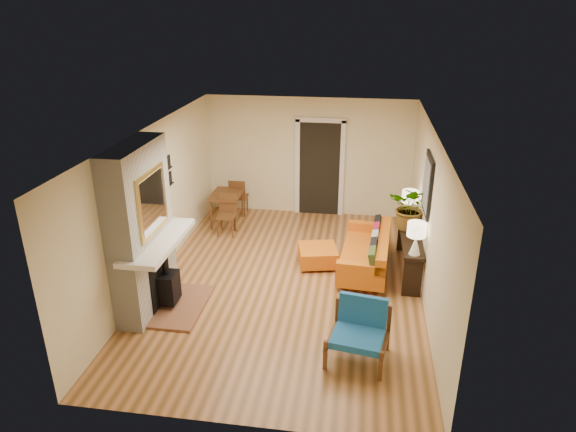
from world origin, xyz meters
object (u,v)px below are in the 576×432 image
blue_chair (360,327)px  console_table (410,242)px  dining_table (230,200)px  lamp_near (416,235)px  houseplant (411,207)px  lamp_far (410,201)px  ottoman (318,255)px  sofa (369,253)px

blue_chair → console_table: blue_chair is taller
blue_chair → dining_table: dining_table is taller
lamp_near → houseplant: houseplant is taller
blue_chair → houseplant: (0.80, 2.72, 0.70)m
dining_table → houseplant: size_ratio=1.88×
blue_chair → console_table: size_ratio=0.47×
lamp_far → houseplant: houseplant is taller
ottoman → lamp_near: lamp_near is taller
blue_chair → console_table: (0.81, 2.48, 0.15)m
sofa → lamp_far: lamp_far is taller
sofa → console_table: sofa is taller
sofa → dining_table: dining_table is taller
lamp_near → blue_chair: bearing=-115.2°
dining_table → lamp_near: size_ratio=2.84×
sofa → blue_chair: 2.48m
ottoman → lamp_far: 1.96m
dining_table → lamp_far: bearing=-14.1°
lamp_near → houseplant: bearing=90.6°
blue_chair → houseplant: bearing=73.6°
ottoman → lamp_far: lamp_far is taller
lamp_far → houseplant: 0.50m
dining_table → lamp_near: bearing=-33.5°
console_table → lamp_near: 0.91m
console_table → lamp_near: (0.00, -0.77, 0.49)m
sofa → console_table: size_ratio=1.04×
ottoman → sofa: bearing=-1.7°
dining_table → console_table: bearing=-24.3°
ottoman → lamp_near: size_ratio=1.48×
blue_chair → console_table: bearing=71.9°
lamp_far → sofa: bearing=-132.8°
console_table → sofa: bearing=-179.1°
ottoman → dining_table: bearing=141.5°
console_table → dining_table: bearing=155.7°
sofa → dining_table: (-2.97, 1.66, 0.22)m
dining_table → houseplant: (3.64, -1.41, 0.59)m
sofa → lamp_far: (0.69, 0.74, 0.74)m
ottoman → lamp_near: 1.98m
ottoman → blue_chair: (0.79, -2.50, 0.24)m
console_table → lamp_far: lamp_far is taller
blue_chair → dining_table: size_ratio=0.57×
sofa → console_table: (0.69, 0.01, 0.25)m
lamp_far → houseplant: (-0.01, -0.50, 0.07)m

